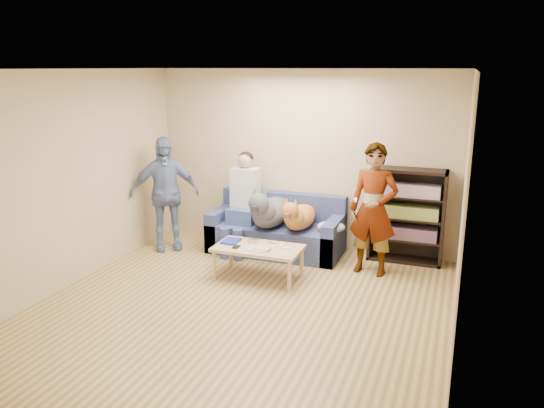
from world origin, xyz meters
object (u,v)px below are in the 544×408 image
at_px(person_standing_right, 373,210).
at_px(dog_tan, 298,216).
at_px(camera_silver, 253,241).
at_px(dog_gray, 269,211).
at_px(sofa, 277,232).
at_px(bookshelf, 407,213).
at_px(person_standing_left, 165,194).
at_px(coffee_table, 258,250).
at_px(notebook_blue, 231,241).
at_px(person_seated, 243,199).

xyz_separation_m(person_standing_right, dog_tan, (-1.05, 0.16, -0.24)).
distance_m(camera_silver, dog_gray, 0.73).
bearing_deg(camera_silver, dog_gray, 93.10).
xyz_separation_m(sofa, bookshelf, (1.80, 0.23, 0.40)).
xyz_separation_m(dog_tan, bookshelf, (1.41, 0.45, 0.06)).
distance_m(person_standing_right, camera_silver, 1.60).
bearing_deg(person_standing_left, bookshelf, -23.31).
bearing_deg(person_standing_right, camera_silver, -151.07).
relative_size(dog_gray, coffee_table, 1.16).
distance_m(notebook_blue, coffee_table, 0.41).
xyz_separation_m(notebook_blue, camera_silver, (0.28, 0.07, 0.01)).
bearing_deg(person_standing_left, person_seated, -18.15).
height_order(person_seated, bookshelf, person_seated).
distance_m(coffee_table, bookshelf, 2.14).
xyz_separation_m(person_standing_right, camera_silver, (-1.44, -0.56, -0.41)).
bearing_deg(person_standing_left, camera_silver, -51.87).
bearing_deg(bookshelf, dog_gray, -165.65).
distance_m(notebook_blue, dog_gray, 0.84).
relative_size(notebook_blue, bookshelf, 0.20).
height_order(person_seated, coffee_table, person_seated).
relative_size(notebook_blue, coffee_table, 0.24).
relative_size(notebook_blue, dog_gray, 0.20).
bearing_deg(person_seated, person_standing_left, -163.32).
height_order(person_standing_left, coffee_table, person_standing_left).
xyz_separation_m(notebook_blue, dog_gray, (0.24, 0.77, 0.23)).
height_order(notebook_blue, coffee_table, notebook_blue).
relative_size(dog_gray, dog_tan, 1.11).
xyz_separation_m(camera_silver, sofa, (-0.00, 0.94, -0.16)).
distance_m(person_standing_right, person_seated, 1.94).
distance_m(person_standing_right, notebook_blue, 1.88).
distance_m(person_standing_left, dog_gray, 1.56).
bearing_deg(coffee_table, bookshelf, 37.54).
relative_size(person_seated, bookshelf, 1.13).
bearing_deg(bookshelf, sofa, -172.60).
distance_m(dog_tan, coffee_table, 0.92).
bearing_deg(dog_gray, camera_silver, -86.90).
distance_m(camera_silver, person_seated, 1.00).
distance_m(notebook_blue, dog_tan, 1.05).
xyz_separation_m(dog_gray, dog_tan, (0.42, 0.02, -0.04)).
bearing_deg(coffee_table, person_standing_right, 27.31).
distance_m(person_seated, dog_gray, 0.47).
bearing_deg(camera_silver, notebook_blue, -165.96).
relative_size(person_standing_right, person_standing_left, 1.02).
distance_m(person_standing_right, person_standing_left, 3.01).
bearing_deg(sofa, notebook_blue, -105.43).
bearing_deg(dog_gray, sofa, 81.46).
distance_m(person_standing_right, dog_tan, 1.09).
bearing_deg(dog_tan, person_standing_left, -172.96).
bearing_deg(camera_silver, coffee_table, -45.00).
bearing_deg(dog_tan, bookshelf, 17.51).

